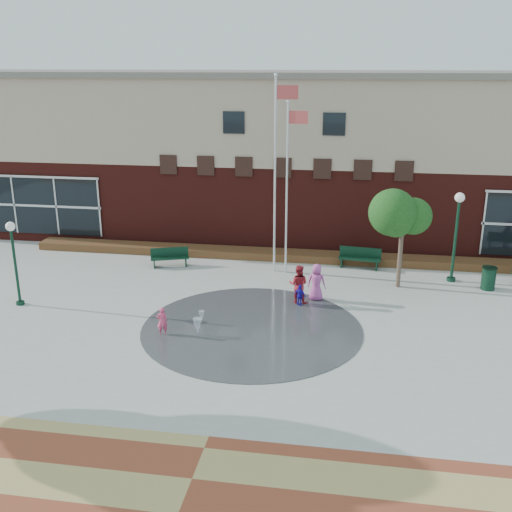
# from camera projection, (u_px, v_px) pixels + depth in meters

# --- Properties ---
(ground) EXTENTS (120.00, 120.00, 0.00)m
(ground) POSITION_uv_depth(u_px,v_px,m) (237.00, 366.00, 19.98)
(ground) COLOR #666056
(ground) RESTS_ON ground
(plaza_concrete) EXTENTS (46.00, 18.00, 0.01)m
(plaza_concrete) POSITION_uv_depth(u_px,v_px,m) (256.00, 318.00, 23.74)
(plaza_concrete) COLOR #A8A8A0
(plaza_concrete) RESTS_ON ground
(splash_pad) EXTENTS (8.40, 8.40, 0.01)m
(splash_pad) POSITION_uv_depth(u_px,v_px,m) (252.00, 329.00, 22.80)
(splash_pad) COLOR #383A3D
(splash_pad) RESTS_ON ground
(library_building) EXTENTS (44.40, 10.40, 9.20)m
(library_building) POSITION_uv_depth(u_px,v_px,m) (293.00, 152.00, 34.96)
(library_building) COLOR #551814
(library_building) RESTS_ON ground
(flower_bed) EXTENTS (26.00, 1.20, 0.40)m
(flower_bed) POSITION_uv_depth(u_px,v_px,m) (280.00, 259.00, 30.87)
(flower_bed) COLOR maroon
(flower_bed) RESTS_ON ground
(flagpole_left) EXTENTS (1.08, 0.18, 9.22)m
(flagpole_left) POSITION_uv_depth(u_px,v_px,m) (276.00, 166.00, 27.47)
(flagpole_left) COLOR silver
(flagpole_left) RESTS_ON ground
(flagpole_right) EXTENTS (0.99, 0.27, 8.10)m
(flagpole_right) POSITION_uv_depth(u_px,v_px,m) (288.00, 180.00, 27.45)
(flagpole_right) COLOR silver
(flagpole_right) RESTS_ON ground
(lamp_left) EXTENTS (0.38, 0.38, 3.59)m
(lamp_left) POSITION_uv_depth(u_px,v_px,m) (14.00, 254.00, 24.36)
(lamp_left) COLOR #103220
(lamp_left) RESTS_ON ground
(lamp_right) EXTENTS (0.44, 0.44, 4.18)m
(lamp_right) POSITION_uv_depth(u_px,v_px,m) (457.00, 227.00, 26.94)
(lamp_right) COLOR #103220
(lamp_right) RESTS_ON ground
(bench_left) EXTENTS (1.93, 1.11, 0.94)m
(bench_left) POSITION_uv_depth(u_px,v_px,m) (170.00, 261.00, 29.61)
(bench_left) COLOR #103220
(bench_left) RESTS_ON ground
(bench_mid) EXTENTS (2.09, 0.81, 1.02)m
(bench_mid) POSITION_uv_depth(u_px,v_px,m) (359.00, 262.00, 29.37)
(bench_mid) COLOR #103220
(bench_mid) RESTS_ON ground
(trash_can) EXTENTS (0.65, 0.65, 1.06)m
(trash_can) POSITION_uv_depth(u_px,v_px,m) (489.00, 278.00, 26.56)
(trash_can) COLOR #103220
(trash_can) RESTS_ON ground
(tree_mid) EXTENTS (2.79, 2.79, 4.71)m
(tree_mid) POSITION_uv_depth(u_px,v_px,m) (403.00, 213.00, 25.96)
(tree_mid) COLOR #4C392F
(tree_mid) RESTS_ON ground
(water_jet_a) EXTENTS (0.34, 0.34, 0.65)m
(water_jet_a) POSITION_uv_depth(u_px,v_px,m) (198.00, 336.00, 22.22)
(water_jet_a) COLOR white
(water_jet_a) RESTS_ON ground
(water_jet_b) EXTENTS (0.23, 0.23, 0.51)m
(water_jet_b) POSITION_uv_depth(u_px,v_px,m) (202.00, 324.00, 23.20)
(water_jet_b) COLOR white
(water_jet_b) RESTS_ON ground
(child_splash) EXTENTS (0.47, 0.40, 1.09)m
(child_splash) POSITION_uv_depth(u_px,v_px,m) (162.00, 321.00, 22.14)
(child_splash) COLOR #F14772
(child_splash) RESTS_ON ground
(adult_red) EXTENTS (0.87, 0.70, 1.68)m
(adult_red) POSITION_uv_depth(u_px,v_px,m) (298.00, 284.00, 24.98)
(adult_red) COLOR #A9202A
(adult_red) RESTS_ON ground
(adult_pink) EXTENTS (0.87, 0.64, 1.61)m
(adult_pink) POSITION_uv_depth(u_px,v_px,m) (316.00, 282.00, 25.31)
(adult_pink) COLOR #C04D9F
(adult_pink) RESTS_ON ground
(child_blue) EXTENTS (0.59, 0.47, 0.94)m
(child_blue) POSITION_uv_depth(u_px,v_px,m) (300.00, 296.00, 24.77)
(child_blue) COLOR #2115B1
(child_blue) RESTS_ON ground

